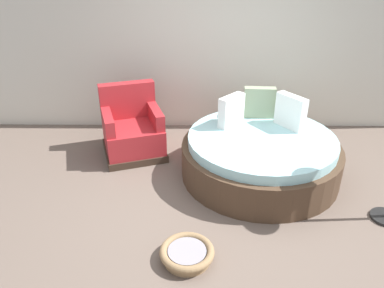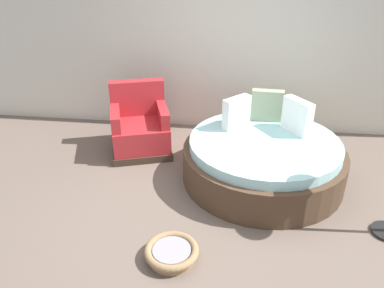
% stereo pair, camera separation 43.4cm
% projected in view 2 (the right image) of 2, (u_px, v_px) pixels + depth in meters
% --- Properties ---
extents(ground_plane, '(8.00, 8.00, 0.02)m').
position_uv_depth(ground_plane, '(213.00, 208.00, 4.19)').
color(ground_plane, '#66564C').
extents(back_wall, '(8.00, 0.12, 2.80)m').
position_uv_depth(back_wall, '(227.00, 38.00, 5.45)').
color(back_wall, beige).
rests_on(back_wall, ground_plane).
extents(round_daybed, '(1.97, 1.97, 0.97)m').
position_uv_depth(round_daybed, '(263.00, 159.00, 4.58)').
color(round_daybed, '#473323').
rests_on(round_daybed, ground_plane).
extents(red_armchair, '(1.01, 1.01, 0.94)m').
position_uv_depth(red_armchair, '(140.00, 128.00, 5.24)').
color(red_armchair, '#38281E').
rests_on(red_armchair, ground_plane).
extents(pet_basket, '(0.51, 0.51, 0.13)m').
position_uv_depth(pet_basket, '(172.00, 252.00, 3.46)').
color(pet_basket, '#8E704C').
rests_on(pet_basket, ground_plane).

